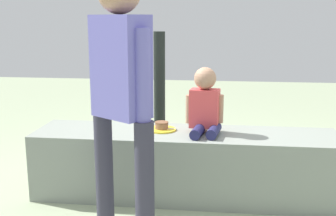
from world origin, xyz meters
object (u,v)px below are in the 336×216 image
object	(u,v)px
water_bottle_near_gift	(131,150)
party_cup_red	(186,157)
water_bottle_far_side	(116,152)
handbag_black_leather	(244,147)
cake_plate	(162,127)
adult_standing	(121,84)
child_seated	(205,104)
gift_bag	(198,132)
cake_box_white	(263,142)

from	to	relation	value
water_bottle_near_gift	party_cup_red	distance (m)	0.54
water_bottle_far_side	party_cup_red	xyz separation A→B (m)	(0.65, 0.07, -0.06)
handbag_black_leather	party_cup_red	bearing A→B (deg)	-160.47
water_bottle_far_side	water_bottle_near_gift	bearing A→B (deg)	38.10
cake_plate	party_cup_red	distance (m)	0.85
water_bottle_near_gift	water_bottle_far_side	size ratio (longest dim) A/B	0.92
adult_standing	cake_plate	bearing A→B (deg)	78.71
child_seated	cake_plate	xyz separation A→B (m)	(-0.32, 0.03, -0.19)
water_bottle_far_side	party_cup_red	bearing A→B (deg)	6.21
cake_plate	handbag_black_leather	bearing A→B (deg)	52.78
water_bottle_near_gift	party_cup_red	size ratio (longest dim) A/B	2.14
water_bottle_near_gift	water_bottle_far_side	world-z (taller)	water_bottle_far_side
adult_standing	cake_plate	distance (m)	0.83
gift_bag	water_bottle_far_side	world-z (taller)	gift_bag
child_seated	party_cup_red	world-z (taller)	child_seated
water_bottle_far_side	party_cup_red	distance (m)	0.66
cake_plate	party_cup_red	xyz separation A→B (m)	(0.13, 0.69, -0.47)
party_cup_red	handbag_black_leather	world-z (taller)	handbag_black_leather
water_bottle_far_side	handbag_black_leather	xyz separation A→B (m)	(1.19, 0.26, 0.01)
child_seated	handbag_black_leather	xyz separation A→B (m)	(0.35, 0.92, -0.60)
adult_standing	gift_bag	bearing A→B (deg)	79.87
party_cup_red	water_bottle_far_side	bearing A→B (deg)	-173.79
water_bottle_near_gift	cake_box_white	size ratio (longest dim) A/B	0.62
party_cup_red	cake_box_white	world-z (taller)	cake_box_white
cake_plate	cake_box_white	xyz separation A→B (m)	(0.89, 1.27, -0.46)
water_bottle_far_side	cake_box_white	bearing A→B (deg)	24.46
child_seated	gift_bag	world-z (taller)	child_seated
cake_plate	gift_bag	bearing A→B (deg)	80.51
water_bottle_far_side	cake_box_white	xyz separation A→B (m)	(1.41, 0.64, -0.05)
cake_plate	gift_bag	distance (m)	1.32
gift_bag	party_cup_red	bearing A→B (deg)	-97.85
gift_bag	cake_box_white	size ratio (longest dim) A/B	1.00
party_cup_red	adult_standing	bearing A→B (deg)	-101.04
water_bottle_near_gift	handbag_black_leather	distance (m)	1.09
adult_standing	water_bottle_near_gift	distance (m)	1.67
child_seated	cake_plate	bearing A→B (deg)	174.72
gift_bag	party_cup_red	size ratio (longest dim) A/B	3.46
adult_standing	handbag_black_leather	size ratio (longest dim) A/B	4.85
gift_bag	water_bottle_near_gift	xyz separation A→B (m)	(-0.61, -0.53, -0.05)
cake_box_white	handbag_black_leather	size ratio (longest dim) A/B	1.02
adult_standing	water_bottle_near_gift	world-z (taller)	adult_standing
water_bottle_far_side	cake_box_white	world-z (taller)	water_bottle_far_side
adult_standing	cake_box_white	distance (m)	2.39
child_seated	gift_bag	size ratio (longest dim) A/B	1.45
child_seated	party_cup_red	xyz separation A→B (m)	(-0.19, 0.72, -0.66)
adult_standing	party_cup_red	distance (m)	1.68
cake_plate	cake_box_white	world-z (taller)	cake_plate
gift_bag	water_bottle_far_side	distance (m)	0.96
adult_standing	water_bottle_far_side	size ratio (longest dim) A/B	7.04
water_bottle_far_side	cake_box_white	distance (m)	1.55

